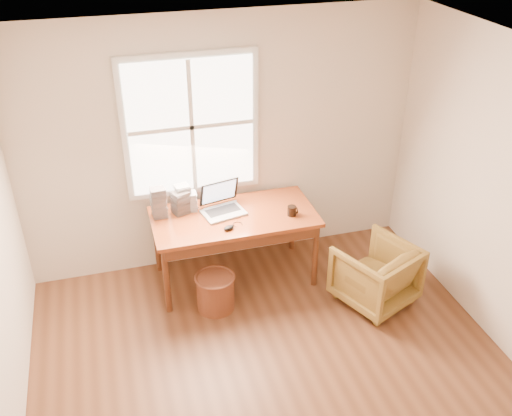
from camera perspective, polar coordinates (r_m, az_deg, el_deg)
The scene contains 11 objects.
room_shell at distance 3.93m, azimuth 3.15°, elevation -5.56°, with size 4.04×4.54×2.64m.
desk at distance 5.57m, azimuth -2.22°, elevation -0.88°, with size 1.60×0.80×0.04m, color brown.
armchair at distance 5.62m, azimuth 11.86°, elevation -6.47°, with size 0.66×0.68×0.62m, color olive.
wicker_stool at distance 5.50m, azimuth -4.08°, elevation -8.42°, with size 0.36×0.36×0.36m, color brown.
laptop at distance 5.51m, azimuth -3.31°, elevation 0.86°, with size 0.43×0.45×0.32m, color #A7ABAE, non-canonical shape.
mouse at distance 5.33m, azimuth -2.74°, elevation -1.99°, with size 0.11×0.06×0.04m, color black.
coffee_mug at distance 5.54m, azimuth 3.60°, elevation -0.28°, with size 0.09×0.09×0.10m, color black.
cd_stack_a at distance 5.63m, azimuth -7.31°, elevation 1.02°, with size 0.14×0.12×0.27m, color #B4B9C0.
cd_stack_b at distance 5.58m, azimuth -7.57°, elevation 0.52°, with size 0.15×0.13×0.23m, color black.
cd_stack_c at distance 5.54m, azimuth -9.70°, elevation 0.53°, with size 0.14×0.12×0.31m, color gray.
cd_stack_d at distance 5.64m, azimuth -6.73°, elevation 0.67°, with size 0.15×0.13×0.19m, color silver.
Camera 1 is at (-1.10, -2.83, 3.63)m, focal length 40.00 mm.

